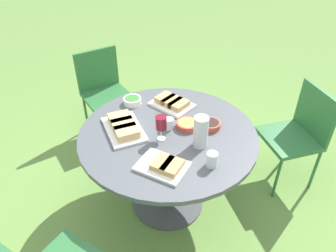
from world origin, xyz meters
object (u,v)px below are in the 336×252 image
Objects in this scene: dining_table at (168,146)px; water_pitcher at (201,132)px; chair_near_right at (103,87)px; wine_glass at (161,123)px; chair_near_left at (299,130)px.

dining_table is 0.35m from water_pitcher.
wine_glass is at bearing 168.05° from chair_near_right.
dining_table is 5.60× the size of water_pitcher.
water_pitcher reaches higher than wine_glass.
dining_table is at bearing -73.84° from wine_glass.
wine_glass is at bearing 106.16° from dining_table.
chair_near_left is 1.00× the size of chair_near_right.
chair_near_right is 3.85× the size of water_pitcher.
wine_glass reaches higher than chair_near_right.
chair_near_right is 1.53m from water_pitcher.
wine_glass is (0.44, 1.14, 0.36)m from chair_near_left.
dining_table is at bearing 171.57° from chair_near_right.
chair_near_left is (-0.47, -1.06, -0.10)m from dining_table.
water_pitcher reaches higher than dining_table.
chair_near_left reaches higher than dining_table.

